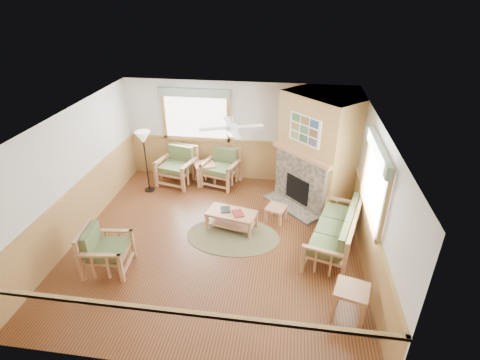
# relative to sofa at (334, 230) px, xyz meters

# --- Properties ---
(floor) EXTENTS (6.00, 6.00, 0.01)m
(floor) POSITION_rel_sofa_xyz_m (-2.41, -0.13, -0.47)
(floor) COLOR #5B3119
(floor) RESTS_ON ground
(ceiling) EXTENTS (6.00, 6.00, 0.01)m
(ceiling) POSITION_rel_sofa_xyz_m (-2.41, -0.13, 2.24)
(ceiling) COLOR white
(ceiling) RESTS_ON floor
(wall_back) EXTENTS (6.00, 0.02, 2.70)m
(wall_back) POSITION_rel_sofa_xyz_m (-2.41, 2.87, 0.89)
(wall_back) COLOR silver
(wall_back) RESTS_ON floor
(wall_front) EXTENTS (6.00, 0.02, 2.70)m
(wall_front) POSITION_rel_sofa_xyz_m (-2.41, -3.13, 0.89)
(wall_front) COLOR silver
(wall_front) RESTS_ON floor
(wall_left) EXTENTS (0.02, 6.00, 2.70)m
(wall_left) POSITION_rel_sofa_xyz_m (-5.41, -0.13, 0.89)
(wall_left) COLOR silver
(wall_left) RESTS_ON floor
(wall_right) EXTENTS (0.02, 6.00, 2.70)m
(wall_right) POSITION_rel_sofa_xyz_m (0.59, -0.13, 0.89)
(wall_right) COLOR silver
(wall_right) RESTS_ON floor
(wainscot) EXTENTS (6.00, 6.00, 1.10)m
(wainscot) POSITION_rel_sofa_xyz_m (-2.41, -0.13, 0.09)
(wainscot) COLOR #A87E44
(wainscot) RESTS_ON floor
(fireplace) EXTENTS (3.11, 3.11, 2.70)m
(fireplace) POSITION_rel_sofa_xyz_m (-0.36, 1.92, 0.89)
(fireplace) COLOR #A87E44
(fireplace) RESTS_ON floor
(window_back) EXTENTS (1.90, 0.16, 1.50)m
(window_back) POSITION_rel_sofa_xyz_m (-3.51, 2.83, 2.07)
(window_back) COLOR white
(window_back) RESTS_ON wall_back
(window_right) EXTENTS (0.16, 1.90, 1.50)m
(window_right) POSITION_rel_sofa_xyz_m (0.55, -0.33, 2.07)
(window_right) COLOR white
(window_right) RESTS_ON wall_right
(ceiling_fan) EXTENTS (1.59, 1.59, 0.36)m
(ceiling_fan) POSITION_rel_sofa_xyz_m (-2.11, 0.17, 2.20)
(ceiling_fan) COLOR white
(ceiling_fan) RESTS_ON ceiling
(sofa) EXTENTS (2.15, 1.33, 0.92)m
(sofa) POSITION_rel_sofa_xyz_m (0.00, 0.00, 0.00)
(sofa) COLOR #B27D53
(sofa) RESTS_ON floor
(armchair_back_left) EXTENTS (1.08, 1.08, 1.00)m
(armchair_back_left) POSITION_rel_sofa_xyz_m (-3.99, 2.31, 0.04)
(armchair_back_left) COLOR #B27D53
(armchair_back_left) RESTS_ON floor
(armchair_back_right) EXTENTS (1.06, 1.06, 0.96)m
(armchair_back_right) POSITION_rel_sofa_xyz_m (-2.80, 2.42, 0.02)
(armchair_back_right) COLOR #B27D53
(armchair_back_right) RESTS_ON floor
(armchair_left) EXTENTS (0.89, 0.89, 0.91)m
(armchair_left) POSITION_rel_sofa_xyz_m (-4.30, -1.23, -0.01)
(armchair_left) COLOR #B27D53
(armchair_left) RESTS_ON floor
(coffee_table) EXTENTS (1.16, 0.75, 0.43)m
(coffee_table) POSITION_rel_sofa_xyz_m (-2.18, 0.39, -0.25)
(coffee_table) COLOR #B27D53
(coffee_table) RESTS_ON floor
(end_table_chairs) EXTENTS (0.68, 0.67, 0.59)m
(end_table_chairs) POSITION_rel_sofa_xyz_m (-3.24, 2.40, -0.17)
(end_table_chairs) COLOR #B27D53
(end_table_chairs) RESTS_ON floor
(end_table_sofa) EXTENTS (0.64, 0.63, 0.59)m
(end_table_sofa) POSITION_rel_sofa_xyz_m (0.14, -1.78, -0.16)
(end_table_sofa) COLOR #B27D53
(end_table_sofa) RESTS_ON floor
(footstool) EXTENTS (0.53, 0.53, 0.36)m
(footstool) POSITION_rel_sofa_xyz_m (-1.22, 0.86, -0.28)
(footstool) COLOR #B27D53
(footstool) RESTS_ON floor
(braided_rug) EXTENTS (2.37, 2.37, 0.01)m
(braided_rug) POSITION_rel_sofa_xyz_m (-2.10, 0.09, -0.46)
(braided_rug) COLOR brown
(braided_rug) RESTS_ON floor
(floor_lamp_left) EXTENTS (0.46, 0.46, 1.66)m
(floor_lamp_left) POSITION_rel_sofa_xyz_m (-4.62, 1.80, 0.37)
(floor_lamp_left) COLOR black
(floor_lamp_left) RESTS_ON floor
(floor_lamp_right) EXTENTS (0.38, 0.38, 1.53)m
(floor_lamp_right) POSITION_rel_sofa_xyz_m (0.01, 1.29, 0.30)
(floor_lamp_right) COLOR black
(floor_lamp_right) RESTS_ON floor
(book_red) EXTENTS (0.32, 0.36, 0.03)m
(book_red) POSITION_rel_sofa_xyz_m (-2.03, 0.34, -0.00)
(book_red) COLOR maroon
(book_red) RESTS_ON coffee_table
(book_dark) EXTENTS (0.25, 0.31, 0.03)m
(book_dark) POSITION_rel_sofa_xyz_m (-2.33, 0.46, -0.01)
(book_dark) COLOR black
(book_dark) RESTS_ON coffee_table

